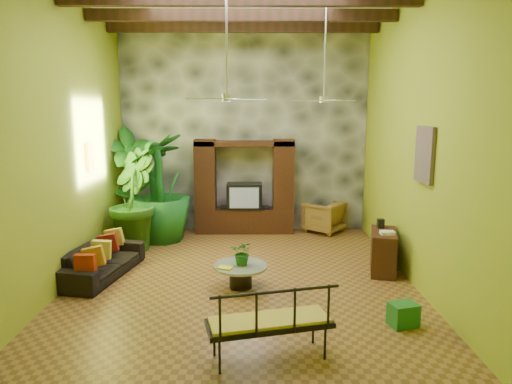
{
  "coord_description": "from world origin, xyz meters",
  "views": [
    {
      "loc": [
        0.21,
        -7.86,
        3.02
      ],
      "look_at": [
        0.27,
        0.2,
        1.55
      ],
      "focal_mm": 32.0,
      "sensor_mm": 36.0,
      "label": 1
    }
  ],
  "objects_px": {
    "entertainment_center": "(244,194)",
    "tall_plant_b": "(131,200)",
    "wicker_armchair": "(324,217)",
    "tall_plant_a": "(132,182)",
    "sofa": "(102,261)",
    "iron_bench": "(270,320)",
    "tall_plant_c": "(160,188)",
    "green_bin": "(403,315)",
    "side_console": "(383,252)",
    "coffee_table": "(241,273)",
    "ceiling_fan_front": "(227,85)",
    "ceiling_fan_back": "(324,89)"
  },
  "relations": [
    {
      "from": "entertainment_center",
      "to": "tall_plant_b",
      "type": "height_order",
      "value": "entertainment_center"
    },
    {
      "from": "wicker_armchair",
      "to": "tall_plant_a",
      "type": "distance_m",
      "value": 4.73
    },
    {
      "from": "sofa",
      "to": "tall_plant_b",
      "type": "height_order",
      "value": "tall_plant_b"
    },
    {
      "from": "tall_plant_b",
      "to": "iron_bench",
      "type": "relative_size",
      "value": 1.36
    },
    {
      "from": "tall_plant_c",
      "to": "green_bin",
      "type": "height_order",
      "value": "tall_plant_c"
    },
    {
      "from": "wicker_armchair",
      "to": "green_bin",
      "type": "bearing_deg",
      "value": 43.58
    },
    {
      "from": "tall_plant_b",
      "to": "side_console",
      "type": "distance_m",
      "value": 5.32
    },
    {
      "from": "coffee_table",
      "to": "tall_plant_a",
      "type": "bearing_deg",
      "value": 129.51
    },
    {
      "from": "ceiling_fan_front",
      "to": "ceiling_fan_back",
      "type": "relative_size",
      "value": 1.0
    },
    {
      "from": "entertainment_center",
      "to": "sofa",
      "type": "distance_m",
      "value": 4.01
    },
    {
      "from": "tall_plant_b",
      "to": "side_console",
      "type": "xyz_separation_m",
      "value": [
        5.07,
        -1.48,
        -0.7
      ]
    },
    {
      "from": "tall_plant_a",
      "to": "iron_bench",
      "type": "bearing_deg",
      "value": -61.08
    },
    {
      "from": "wicker_armchair",
      "to": "tall_plant_c",
      "type": "relative_size",
      "value": 0.34
    },
    {
      "from": "tall_plant_b",
      "to": "side_console",
      "type": "height_order",
      "value": "tall_plant_b"
    },
    {
      "from": "ceiling_fan_front",
      "to": "green_bin",
      "type": "relative_size",
      "value": 4.93
    },
    {
      "from": "ceiling_fan_front",
      "to": "iron_bench",
      "type": "bearing_deg",
      "value": -75.61
    },
    {
      "from": "ceiling_fan_front",
      "to": "sofa",
      "type": "height_order",
      "value": "ceiling_fan_front"
    },
    {
      "from": "sofa",
      "to": "green_bin",
      "type": "bearing_deg",
      "value": -101.0
    },
    {
      "from": "entertainment_center",
      "to": "iron_bench",
      "type": "bearing_deg",
      "value": -86.04
    },
    {
      "from": "tall_plant_c",
      "to": "wicker_armchair",
      "type": "bearing_deg",
      "value": 10.15
    },
    {
      "from": "ceiling_fan_front",
      "to": "tall_plant_c",
      "type": "bearing_deg",
      "value": 121.18
    },
    {
      "from": "ceiling_fan_back",
      "to": "green_bin",
      "type": "distance_m",
      "value": 4.52
    },
    {
      "from": "sofa",
      "to": "side_console",
      "type": "distance_m",
      "value": 5.21
    },
    {
      "from": "entertainment_center",
      "to": "iron_bench",
      "type": "height_order",
      "value": "entertainment_center"
    },
    {
      "from": "wicker_armchair",
      "to": "coffee_table",
      "type": "relative_size",
      "value": 0.93
    },
    {
      "from": "sofa",
      "to": "coffee_table",
      "type": "distance_m",
      "value": 2.61
    },
    {
      "from": "entertainment_center",
      "to": "tall_plant_c",
      "type": "height_order",
      "value": "tall_plant_c"
    },
    {
      "from": "entertainment_center",
      "to": "tall_plant_b",
      "type": "bearing_deg",
      "value": -150.99
    },
    {
      "from": "tall_plant_b",
      "to": "green_bin",
      "type": "bearing_deg",
      "value": -37.65
    },
    {
      "from": "wicker_armchair",
      "to": "ceiling_fan_front",
      "type": "bearing_deg",
      "value": 7.96
    },
    {
      "from": "tall_plant_a",
      "to": "iron_bench",
      "type": "height_order",
      "value": "tall_plant_a"
    },
    {
      "from": "iron_bench",
      "to": "wicker_armchair",
      "type": "bearing_deg",
      "value": 61.76
    },
    {
      "from": "coffee_table",
      "to": "tall_plant_c",
      "type": "bearing_deg",
      "value": 123.58
    },
    {
      "from": "entertainment_center",
      "to": "wicker_armchair",
      "type": "relative_size",
      "value": 2.82
    },
    {
      "from": "tall_plant_a",
      "to": "tall_plant_b",
      "type": "bearing_deg",
      "value": -76.4
    },
    {
      "from": "ceiling_fan_back",
      "to": "sofa",
      "type": "height_order",
      "value": "ceiling_fan_back"
    },
    {
      "from": "coffee_table",
      "to": "iron_bench",
      "type": "height_order",
      "value": "iron_bench"
    },
    {
      "from": "coffee_table",
      "to": "green_bin",
      "type": "height_order",
      "value": "coffee_table"
    },
    {
      "from": "entertainment_center",
      "to": "tall_plant_a",
      "type": "distance_m",
      "value": 2.7
    },
    {
      "from": "ceiling_fan_back",
      "to": "sofa",
      "type": "xyz_separation_m",
      "value": [
        -4.15,
        -1.08,
        -3.11
      ]
    },
    {
      "from": "tall_plant_a",
      "to": "tall_plant_c",
      "type": "bearing_deg",
      "value": -23.68
    },
    {
      "from": "iron_bench",
      "to": "ceiling_fan_back",
      "type": "bearing_deg",
      "value": 59.9
    },
    {
      "from": "entertainment_center",
      "to": "ceiling_fan_back",
      "type": "bearing_deg",
      "value": -50.43
    },
    {
      "from": "ceiling_fan_back",
      "to": "side_console",
      "type": "bearing_deg",
      "value": -40.04
    },
    {
      "from": "entertainment_center",
      "to": "tall_plant_b",
      "type": "relative_size",
      "value": 1.1
    },
    {
      "from": "tall_plant_a",
      "to": "iron_bench",
      "type": "xyz_separation_m",
      "value": [
        3.06,
        -5.54,
        -0.78
      ]
    },
    {
      "from": "tall_plant_b",
      "to": "tall_plant_c",
      "type": "bearing_deg",
      "value": 52.65
    },
    {
      "from": "coffee_table",
      "to": "iron_bench",
      "type": "xyz_separation_m",
      "value": [
        0.41,
        -2.33,
        0.28
      ]
    },
    {
      "from": "ceiling_fan_back",
      "to": "tall_plant_a",
      "type": "height_order",
      "value": "ceiling_fan_back"
    },
    {
      "from": "entertainment_center",
      "to": "iron_bench",
      "type": "xyz_separation_m",
      "value": [
        0.41,
        -5.91,
        -0.43
      ]
    }
  ]
}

